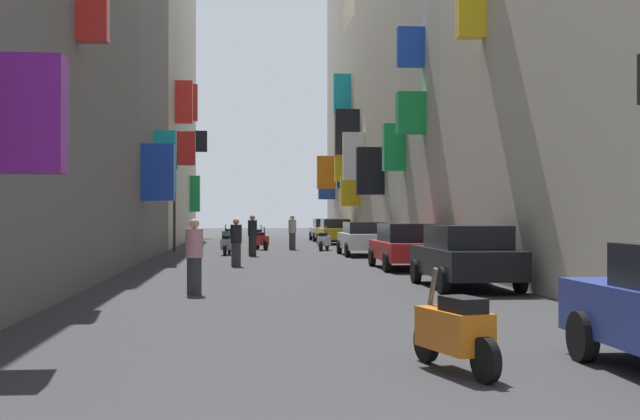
{
  "coord_description": "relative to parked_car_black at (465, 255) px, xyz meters",
  "views": [
    {
      "loc": [
        -1.36,
        -3.47,
        1.75
      ],
      "look_at": [
        1.73,
        30.35,
        1.92
      ],
      "focal_mm": 46.74,
      "sensor_mm": 36.0,
      "label": 1
    }
  ],
  "objects": [
    {
      "name": "pedestrian_near_right",
      "position": [
        -5.46,
        8.74,
        0.02
      ],
      "size": [
        0.39,
        0.39,
        1.61
      ],
      "color": "#393939",
      "rests_on": "ground"
    },
    {
      "name": "scooter_silver",
      "position": [
        -5.92,
        16.53,
        -0.32
      ],
      "size": [
        0.57,
        1.92,
        1.13
      ],
      "color": "#ADADB2",
      "rests_on": "ground"
    },
    {
      "name": "parked_car_black",
      "position": [
        0.0,
        0.0,
        0.0
      ],
      "size": [
        1.91,
        4.38,
        1.49
      ],
      "color": "black",
      "rests_on": "ground"
    },
    {
      "name": "building_right_mid_a",
      "position": [
        4.15,
        10.78,
        6.65
      ],
      "size": [
        7.0,
        6.77,
        14.87
      ],
      "color": "#B2A899",
      "rests_on": "ground"
    },
    {
      "name": "parked_car_silver",
      "position": [
        0.09,
        34.53,
        -0.02
      ],
      "size": [
        1.89,
        4.35,
        1.45
      ],
      "color": "#B7B7BC",
      "rests_on": "ground"
    },
    {
      "name": "building_left_mid_b",
      "position": [
        -11.83,
        32.78,
        8.89
      ],
      "size": [
        7.23,
        22.91,
        19.35
      ],
      "color": "#BCB29E",
      "rests_on": "ground"
    },
    {
      "name": "pedestrian_crossing",
      "position": [
        -2.84,
        21.54,
        0.07
      ],
      "size": [
        0.54,
        0.54,
        1.7
      ],
      "color": "#3B3B3B",
      "rests_on": "ground"
    },
    {
      "name": "building_left_mid_a",
      "position": [
        -11.83,
        15.69,
        7.3
      ],
      "size": [
        7.15,
        11.26,
        16.17
      ],
      "color": "slate",
      "rests_on": "ground"
    },
    {
      "name": "scooter_white",
      "position": [
        -1.36,
        20.63,
        -0.32
      ],
      "size": [
        0.77,
        1.94,
        1.13
      ],
      "color": "silver",
      "rests_on": "ground"
    },
    {
      "name": "scooter_red",
      "position": [
        -4.36,
        21.5,
        -0.32
      ],
      "size": [
        0.73,
        1.77,
        1.13
      ],
      "color": "red",
      "rests_on": "ground"
    },
    {
      "name": "parked_car_red",
      "position": [
        -0.09,
        6.88,
        -0.02
      ],
      "size": [
        1.83,
        4.39,
        1.45
      ],
      "color": "#B21E1E",
      "rests_on": "ground"
    },
    {
      "name": "building_right_mid_b",
      "position": [
        4.15,
        21.32,
        8.51
      ],
      "size": [
        7.35,
        14.29,
        18.6
      ],
      "color": "#BCB29E",
      "rests_on": "ground"
    },
    {
      "name": "parked_car_yellow",
      "position": [
        0.07,
        28.94,
        -0.01
      ],
      "size": [
        1.9,
        4.07,
        1.46
      ],
      "color": "gold",
      "rests_on": "ground"
    },
    {
      "name": "pedestrian_mid_street",
      "position": [
        -4.85,
        15.46,
        0.08
      ],
      "size": [
        0.48,
        0.48,
        1.72
      ],
      "color": "#262626",
      "rests_on": "ground"
    },
    {
      "name": "pedestrian_near_left",
      "position": [
        -6.28,
        -0.91,
        0.04
      ],
      "size": [
        0.54,
        0.54,
        1.65
      ],
      "color": "#373737",
      "rests_on": "ground"
    },
    {
      "name": "traffic_light_far_corner",
      "position": [
        -8.45,
        20.17,
        2.33
      ],
      "size": [
        0.26,
        0.34,
        4.6
      ],
      "color": "#2D2D2D",
      "rests_on": "ground"
    },
    {
      "name": "scooter_orange",
      "position": [
        -2.88,
        -10.2,
        -0.32
      ],
      "size": [
        0.7,
        1.77,
        1.13
      ],
      "color": "orange",
      "rests_on": "ground"
    },
    {
      "name": "building_right_far",
      "position": [
        4.16,
        39.12,
        8.71
      ],
      "size": [
        7.34,
        10.24,
        18.99
      ],
      "color": "#BCB29E",
      "rests_on": "ground"
    },
    {
      "name": "building_right_mid_c",
      "position": [
        4.12,
        31.21,
        5.9
      ],
      "size": [
        7.07,
        5.54,
        13.38
      ],
      "color": "#BCB29E",
      "rests_on": "ground"
    },
    {
      "name": "scooter_green",
      "position": [
        -6.16,
        32.26,
        -0.32
      ],
      "size": [
        0.82,
        1.87,
        1.13
      ],
      "color": "#287F3D",
      "rests_on": "ground"
    },
    {
      "name": "parked_car_white",
      "position": [
        -0.16,
        15.59,
        -0.03
      ],
      "size": [
        1.92,
        4.35,
        1.42
      ],
      "color": "white",
      "rests_on": "ground"
    },
    {
      "name": "ground_plane",
      "position": [
        -3.84,
        14.24,
        -0.78
      ],
      "size": [
        140.0,
        140.0,
        0.0
      ],
      "primitive_type": "plane",
      "color": "#2D2D30"
    },
    {
      "name": "scooter_blue",
      "position": [
        -4.36,
        29.09,
        -0.32
      ],
      "size": [
        0.73,
        1.74,
        1.13
      ],
      "color": "#2D4CAD",
      "rests_on": "ground"
    }
  ]
}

